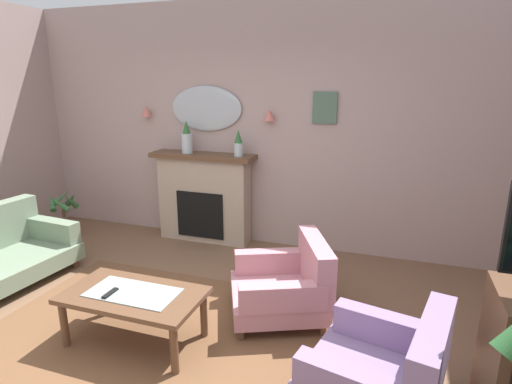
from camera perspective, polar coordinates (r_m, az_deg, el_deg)
The scene contains 15 objects.
floor at distance 3.47m, azimuth -14.12°, elevation -22.85°, with size 7.31×6.22×0.10m, color brown.
wall_back at distance 5.18m, azimuth 0.90°, elevation 8.98°, with size 7.31×0.10×3.00m, color #B29993.
patterned_rug at distance 3.57m, azimuth -12.34°, elevation -20.39°, with size 3.20×2.40×0.01m, color brown.
fireplace at distance 5.43m, azimuth -7.17°, elevation -0.84°, with size 1.36×0.36×1.16m.
mantel_vase_centre at distance 5.34m, azimuth -9.52°, elevation 7.20°, with size 0.14×0.14×0.41m.
mantel_vase_right at distance 5.05m, azimuth -2.44°, elevation 6.69°, with size 0.11×0.11×0.32m.
wall_mirror at distance 5.36m, azimuth -6.90°, elevation 11.35°, with size 0.96×0.06×0.56m, color #B2BCC6.
wall_sconce_left at distance 5.74m, azimuth -14.92°, elevation 10.71°, with size 0.14×0.14×0.14m, color #D17066.
wall_sconce_right at distance 5.01m, azimuth 1.83°, elevation 10.61°, with size 0.14×0.14×0.14m, color #D17066.
framed_picture at distance 4.91m, azimuth 9.47°, elevation 11.38°, with size 0.28×0.03×0.36m, color #4C6B56.
coffee_table at distance 3.51m, azimuth -16.52°, elevation -13.99°, with size 1.10×0.60×0.45m.
tv_remote at distance 3.51m, azimuth -19.45°, elevation -13.05°, with size 0.04×0.16×0.02m, color black.
armchair_beside_couch at distance 3.78m, azimuth 4.38°, elevation -12.50°, with size 1.07×1.06×0.71m.
armchair_in_corner at distance 2.94m, azimuth 17.45°, elevation -22.28°, with size 0.97×0.96×0.71m.
potted_plant_small_fern at distance 6.12m, azimuth -24.93°, elevation -2.85°, with size 0.42×0.43×0.64m.
Camera 1 is at (1.59, -2.24, 2.06)m, focal length 29.02 mm.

